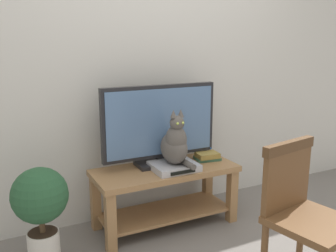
{
  "coord_description": "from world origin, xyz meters",
  "views": [
    {
      "loc": [
        -1.23,
        -2.03,
        1.47
      ],
      "look_at": [
        -0.0,
        0.43,
        0.83
      ],
      "focal_mm": 40.24,
      "sensor_mm": 36.0,
      "label": 1
    }
  ],
  "objects_px": {
    "tv": "(160,124)",
    "wooden_chair": "(302,209)",
    "potted_plant": "(41,205)",
    "cat": "(175,144)",
    "book_stack": "(207,156)",
    "media_box": "(174,166)",
    "tv_stand": "(165,186)"
  },
  "relations": [
    {
      "from": "cat",
      "to": "book_stack",
      "type": "distance_m",
      "value": 0.41
    },
    {
      "from": "cat",
      "to": "tv",
      "type": "bearing_deg",
      "value": 105.26
    },
    {
      "from": "tv",
      "to": "potted_plant",
      "type": "bearing_deg",
      "value": -166.34
    },
    {
      "from": "media_box",
      "to": "book_stack",
      "type": "distance_m",
      "value": 0.37
    },
    {
      "from": "tv",
      "to": "wooden_chair",
      "type": "height_order",
      "value": "tv"
    },
    {
      "from": "wooden_chair",
      "to": "potted_plant",
      "type": "distance_m",
      "value": 1.6
    },
    {
      "from": "cat",
      "to": "book_stack",
      "type": "height_order",
      "value": "cat"
    },
    {
      "from": "media_box",
      "to": "cat",
      "type": "distance_m",
      "value": 0.19
    },
    {
      "from": "tv",
      "to": "potted_plant",
      "type": "relative_size",
      "value": 1.41
    },
    {
      "from": "tv_stand",
      "to": "wooden_chair",
      "type": "height_order",
      "value": "wooden_chair"
    },
    {
      "from": "book_stack",
      "to": "media_box",
      "type": "bearing_deg",
      "value": -166.84
    },
    {
      "from": "tv_stand",
      "to": "wooden_chair",
      "type": "xyz_separation_m",
      "value": [
        0.31,
        -1.11,
        0.21
      ]
    },
    {
      "from": "tv",
      "to": "media_box",
      "type": "relative_size",
      "value": 2.78
    },
    {
      "from": "media_box",
      "to": "wooden_chair",
      "type": "height_order",
      "value": "wooden_chair"
    },
    {
      "from": "tv_stand",
      "to": "cat",
      "type": "distance_m",
      "value": 0.37
    },
    {
      "from": "tv_stand",
      "to": "book_stack",
      "type": "distance_m",
      "value": 0.44
    },
    {
      "from": "tv_stand",
      "to": "potted_plant",
      "type": "xyz_separation_m",
      "value": [
        -0.96,
        -0.14,
        0.1
      ]
    },
    {
      "from": "tv_stand",
      "to": "wooden_chair",
      "type": "distance_m",
      "value": 1.17
    },
    {
      "from": "potted_plant",
      "to": "tv",
      "type": "bearing_deg",
      "value": 13.66
    },
    {
      "from": "tv",
      "to": "book_stack",
      "type": "bearing_deg",
      "value": -9.85
    },
    {
      "from": "cat",
      "to": "media_box",
      "type": "bearing_deg",
      "value": 94.2
    },
    {
      "from": "tv",
      "to": "potted_plant",
      "type": "distance_m",
      "value": 1.06
    },
    {
      "from": "tv",
      "to": "book_stack",
      "type": "xyz_separation_m",
      "value": [
        0.4,
        -0.07,
        -0.3
      ]
    },
    {
      "from": "media_box",
      "to": "wooden_chair",
      "type": "distance_m",
      "value": 1.08
    },
    {
      "from": "book_stack",
      "to": "cat",
      "type": "bearing_deg",
      "value": -164.44
    },
    {
      "from": "media_box",
      "to": "potted_plant",
      "type": "relative_size",
      "value": 0.51
    },
    {
      "from": "wooden_chair",
      "to": "potted_plant",
      "type": "bearing_deg",
      "value": 142.79
    },
    {
      "from": "tv_stand",
      "to": "wooden_chair",
      "type": "relative_size",
      "value": 1.24
    },
    {
      "from": "media_box",
      "to": "tv",
      "type": "bearing_deg",
      "value": 106.34
    },
    {
      "from": "wooden_chair",
      "to": "media_box",
      "type": "bearing_deg",
      "value": 104.16
    },
    {
      "from": "media_box",
      "to": "cat",
      "type": "xyz_separation_m",
      "value": [
        0.0,
        -0.02,
        0.18
      ]
    },
    {
      "from": "tv",
      "to": "wooden_chair",
      "type": "distance_m",
      "value": 1.27
    }
  ]
}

